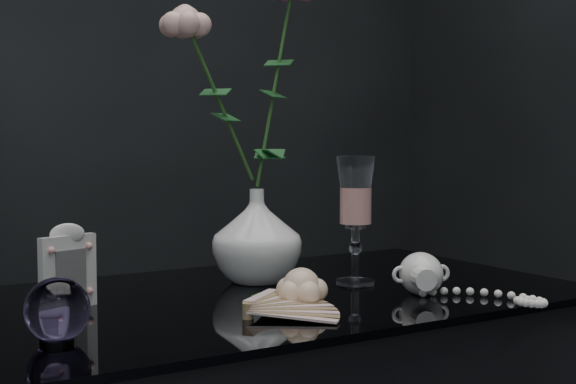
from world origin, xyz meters
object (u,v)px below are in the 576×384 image
wine_glass (356,220)px  loose_rose (301,287)px  vase (257,236)px  picture_frame (68,266)px  paperweight (57,310)px  pearl_jar (421,272)px

wine_glass → loose_rose: wine_glass is taller
vase → loose_rose: size_ratio=0.95×
picture_frame → wine_glass: bearing=-24.2°
paperweight → loose_rose: (0.36, 0.02, -0.01)m
paperweight → loose_rose: bearing=2.5°
picture_frame → paperweight: size_ratio=1.57×
picture_frame → loose_rose: size_ratio=0.74×
vase → wine_glass: bearing=-37.1°
wine_glass → loose_rose: size_ratio=1.29×
vase → picture_frame: size_ratio=1.28×
wine_glass → loose_rose: bearing=-149.1°
wine_glass → picture_frame: (-0.48, 0.06, -0.05)m
vase → wine_glass: size_ratio=0.74×
paperweight → pearl_jar: size_ratio=0.32×
wine_glass → paperweight: size_ratio=2.73×
picture_frame → loose_rose: 0.34m
wine_glass → pearl_jar: size_ratio=0.88×
paperweight → pearl_jar: paperweight is taller
loose_rose → pearl_jar: 0.22m
vase → picture_frame: (-0.34, -0.04, -0.02)m
picture_frame → pearl_jar: bearing=-36.7°
vase → paperweight: bearing=-151.1°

